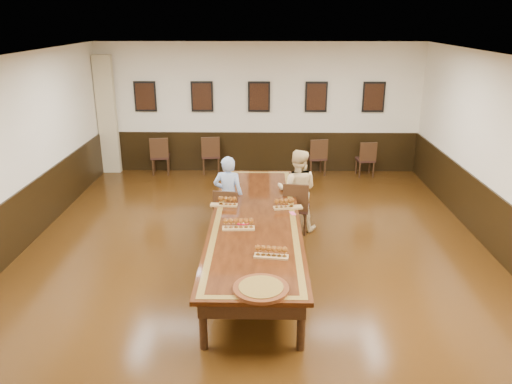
{
  "coord_description": "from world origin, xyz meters",
  "views": [
    {
      "loc": [
        0.13,
        -7.34,
        3.79
      ],
      "look_at": [
        0.0,
        0.5,
        1.0
      ],
      "focal_mm": 35.0,
      "sensor_mm": 36.0,
      "label": 1
    }
  ],
  "objects_px": {
    "spare_chair_a": "(160,155)",
    "person_man": "(228,196)",
    "spare_chair_c": "(316,156)",
    "conference_table": "(255,225)",
    "chair_man": "(228,212)",
    "person_woman": "(297,190)",
    "spare_chair_b": "(211,154)",
    "carved_platter": "(261,288)",
    "chair_woman": "(296,206)",
    "spare_chair_d": "(365,158)"
  },
  "relations": [
    {
      "from": "spare_chair_d",
      "to": "carved_platter",
      "type": "xyz_separation_m",
      "value": [
        -2.54,
        -6.82,
        0.33
      ]
    },
    {
      "from": "spare_chair_b",
      "to": "spare_chair_a",
      "type": "bearing_deg",
      "value": -4.15
    },
    {
      "from": "chair_woman",
      "to": "spare_chair_d",
      "type": "height_order",
      "value": "chair_woman"
    },
    {
      "from": "spare_chair_d",
      "to": "carved_platter",
      "type": "distance_m",
      "value": 7.29
    },
    {
      "from": "spare_chair_a",
      "to": "conference_table",
      "type": "xyz_separation_m",
      "value": [
        2.47,
        -4.69,
        0.13
      ]
    },
    {
      "from": "spare_chair_a",
      "to": "spare_chair_b",
      "type": "height_order",
      "value": "spare_chair_b"
    },
    {
      "from": "spare_chair_b",
      "to": "carved_platter",
      "type": "height_order",
      "value": "spare_chair_b"
    },
    {
      "from": "conference_table",
      "to": "person_woman",
      "type": "bearing_deg",
      "value": 59.83
    },
    {
      "from": "spare_chair_c",
      "to": "spare_chair_b",
      "type": "bearing_deg",
      "value": -13.19
    },
    {
      "from": "spare_chair_a",
      "to": "spare_chair_c",
      "type": "relative_size",
      "value": 1.02
    },
    {
      "from": "spare_chair_c",
      "to": "spare_chair_a",
      "type": "bearing_deg",
      "value": -11.03
    },
    {
      "from": "chair_woman",
      "to": "carved_platter",
      "type": "relative_size",
      "value": 1.46
    },
    {
      "from": "spare_chair_d",
      "to": "person_man",
      "type": "xyz_separation_m",
      "value": [
        -3.14,
        -3.56,
        0.29
      ]
    },
    {
      "from": "spare_chair_b",
      "to": "person_man",
      "type": "distance_m",
      "value": 3.82
    },
    {
      "from": "chair_man",
      "to": "chair_woman",
      "type": "distance_m",
      "value": 1.27
    },
    {
      "from": "chair_man",
      "to": "conference_table",
      "type": "bearing_deg",
      "value": 125.87
    },
    {
      "from": "chair_man",
      "to": "person_woman",
      "type": "bearing_deg",
      "value": -157.78
    },
    {
      "from": "chair_woman",
      "to": "spare_chair_a",
      "type": "xyz_separation_m",
      "value": [
        -3.2,
        3.51,
        -0.01
      ]
    },
    {
      "from": "spare_chair_a",
      "to": "spare_chair_d",
      "type": "height_order",
      "value": "spare_chair_a"
    },
    {
      "from": "person_man",
      "to": "person_woman",
      "type": "relative_size",
      "value": 0.96
    },
    {
      "from": "spare_chair_c",
      "to": "spare_chair_d",
      "type": "relative_size",
      "value": 1.06
    },
    {
      "from": "chair_woman",
      "to": "person_man",
      "type": "bearing_deg",
      "value": 15.33
    },
    {
      "from": "chair_man",
      "to": "spare_chair_d",
      "type": "xyz_separation_m",
      "value": [
        3.16,
        3.65,
        -0.02
      ]
    },
    {
      "from": "chair_woman",
      "to": "person_man",
      "type": "height_order",
      "value": "person_man"
    },
    {
      "from": "chair_woman",
      "to": "carved_platter",
      "type": "distance_m",
      "value": 3.48
    },
    {
      "from": "spare_chair_a",
      "to": "person_man",
      "type": "bearing_deg",
      "value": 111.62
    },
    {
      "from": "spare_chair_b",
      "to": "conference_table",
      "type": "height_order",
      "value": "spare_chair_b"
    },
    {
      "from": "chair_woman",
      "to": "conference_table",
      "type": "xyz_separation_m",
      "value": [
        -0.73,
        -1.18,
        0.12
      ]
    },
    {
      "from": "chair_woman",
      "to": "person_man",
      "type": "relative_size",
      "value": 0.66
    },
    {
      "from": "person_man",
      "to": "chair_man",
      "type": "bearing_deg",
      "value": 90.0
    },
    {
      "from": "spare_chair_a",
      "to": "person_man",
      "type": "xyz_separation_m",
      "value": [
        1.97,
        -3.65,
        0.26
      ]
    },
    {
      "from": "spare_chair_c",
      "to": "conference_table",
      "type": "relative_size",
      "value": 0.19
    },
    {
      "from": "chair_woman",
      "to": "spare_chair_a",
      "type": "bearing_deg",
      "value": -38.87
    },
    {
      "from": "spare_chair_a",
      "to": "person_man",
      "type": "distance_m",
      "value": 4.15
    },
    {
      "from": "chair_woman",
      "to": "person_woman",
      "type": "distance_m",
      "value": 0.29
    },
    {
      "from": "spare_chair_c",
      "to": "person_man",
      "type": "xyz_separation_m",
      "value": [
        -1.93,
        -3.63,
        0.26
      ]
    },
    {
      "from": "spare_chair_c",
      "to": "carved_platter",
      "type": "distance_m",
      "value": 7.03
    },
    {
      "from": "chair_man",
      "to": "spare_chair_c",
      "type": "relative_size",
      "value": 0.98
    },
    {
      "from": "conference_table",
      "to": "carved_platter",
      "type": "relative_size",
      "value": 7.5
    },
    {
      "from": "person_man",
      "to": "carved_platter",
      "type": "xyz_separation_m",
      "value": [
        0.61,
        -3.27,
        0.04
      ]
    },
    {
      "from": "spare_chair_a",
      "to": "spare_chair_d",
      "type": "relative_size",
      "value": 1.08
    },
    {
      "from": "chair_man",
      "to": "spare_chair_a",
      "type": "bearing_deg",
      "value": -55.39
    },
    {
      "from": "chair_man",
      "to": "spare_chair_d",
      "type": "bearing_deg",
      "value": -123.74
    },
    {
      "from": "chair_man",
      "to": "spare_chair_a",
      "type": "distance_m",
      "value": 4.23
    },
    {
      "from": "chair_woman",
      "to": "spare_chair_d",
      "type": "bearing_deg",
      "value": -110.44
    },
    {
      "from": "spare_chair_b",
      "to": "person_woman",
      "type": "xyz_separation_m",
      "value": [
        1.96,
        -3.5,
        0.28
      ]
    },
    {
      "from": "spare_chair_c",
      "to": "conference_table",
      "type": "bearing_deg",
      "value": 62.21
    },
    {
      "from": "spare_chair_c",
      "to": "person_man",
      "type": "distance_m",
      "value": 4.12
    },
    {
      "from": "chair_woman",
      "to": "spare_chair_a",
      "type": "height_order",
      "value": "chair_woman"
    },
    {
      "from": "chair_woman",
      "to": "spare_chair_b",
      "type": "distance_m",
      "value": 4.09
    }
  ]
}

